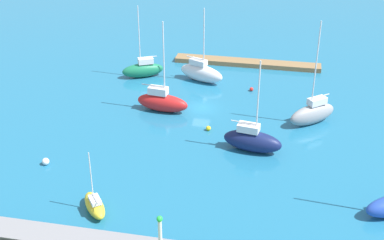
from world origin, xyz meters
name	(u,v)px	position (x,y,z in m)	size (l,w,h in m)	color
water	(201,108)	(0.00, 0.00, 0.00)	(160.00, 160.00, 0.00)	#1E668C
pier_dock	(247,63)	(-4.81, -18.02, 0.40)	(25.24, 2.70, 0.80)	olive
harbor_beacon	(160,230)	(-2.07, 31.70, 3.42)	(0.56, 0.56, 3.73)	silver
sailboat_navy_off_beacon	(252,140)	(-8.41, 10.56, 1.50)	(7.71, 3.68, 12.12)	#141E4C
sailboat_yellow_near_pier	(95,205)	(6.47, 26.14, 0.83)	(4.22, 4.82, 7.07)	yellow
sailboat_white_along_channel	(201,72)	(1.77, -9.61, 1.53)	(8.02, 4.93, 12.13)	white
sailboat_red_east_end	(162,101)	(5.33, 2.04, 1.49)	(7.81, 3.18, 13.33)	red
sailboat_gray_inner_mooring	(313,113)	(-15.81, 1.71, 1.59)	(7.00, 6.35, 14.62)	gray
sailboat_green_far_south	(143,69)	(11.50, -9.46, 1.33)	(7.08, 5.09, 11.96)	#19724C
mooring_buoy_white	(46,161)	(15.52, 18.72, 0.44)	(0.87, 0.87, 0.87)	white
mooring_buoy_yellow	(208,128)	(-2.19, 6.52, 0.33)	(0.66, 0.66, 0.66)	yellow
mooring_buoy_red	(251,89)	(-6.63, -7.32, 0.31)	(0.61, 0.61, 0.61)	red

